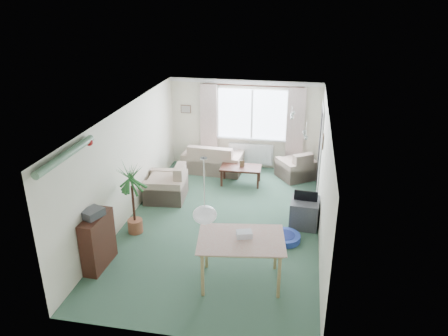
% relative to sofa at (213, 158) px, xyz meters
% --- Properties ---
extents(ground, '(6.50, 6.50, 0.00)m').
position_rel_sofa_xyz_m(ground, '(0.76, -2.75, -0.39)').
color(ground, '#325441').
extents(window, '(1.80, 0.03, 1.30)m').
position_rel_sofa_xyz_m(window, '(0.96, 0.48, 1.11)').
color(window, white).
extents(curtain_rod, '(2.60, 0.03, 0.03)m').
position_rel_sofa_xyz_m(curtain_rod, '(0.96, 0.40, 1.88)').
color(curtain_rod, black).
extents(curtain_left, '(0.45, 0.08, 2.00)m').
position_rel_sofa_xyz_m(curtain_left, '(-0.19, 0.38, 0.88)').
color(curtain_left, beige).
extents(curtain_right, '(0.45, 0.08, 2.00)m').
position_rel_sofa_xyz_m(curtain_right, '(2.11, 0.38, 0.88)').
color(curtain_right, beige).
extents(radiator, '(1.20, 0.10, 0.55)m').
position_rel_sofa_xyz_m(radiator, '(0.96, 0.44, 0.01)').
color(radiator, white).
extents(doorway, '(0.03, 0.95, 2.00)m').
position_rel_sofa_xyz_m(doorway, '(2.75, -0.55, 0.61)').
color(doorway, black).
extents(pendant_lamp, '(0.36, 0.36, 0.36)m').
position_rel_sofa_xyz_m(pendant_lamp, '(0.96, -5.05, 1.09)').
color(pendant_lamp, white).
extents(tinsel_garland, '(1.60, 1.60, 0.12)m').
position_rel_sofa_xyz_m(tinsel_garland, '(-1.16, -5.05, 1.89)').
color(tinsel_garland, '#196626').
extents(bauble_cluster_a, '(0.20, 0.20, 0.20)m').
position_rel_sofa_xyz_m(bauble_cluster_a, '(2.06, -1.85, 1.83)').
color(bauble_cluster_a, silver).
extents(bauble_cluster_b, '(0.20, 0.20, 0.20)m').
position_rel_sofa_xyz_m(bauble_cluster_b, '(2.36, -3.05, 1.83)').
color(bauble_cluster_b, silver).
extents(wall_picture_back, '(0.28, 0.03, 0.22)m').
position_rel_sofa_xyz_m(wall_picture_back, '(-0.84, 0.48, 1.16)').
color(wall_picture_back, brown).
extents(wall_picture_right, '(0.03, 0.24, 0.30)m').
position_rel_sofa_xyz_m(wall_picture_right, '(2.74, -1.55, 1.16)').
color(wall_picture_right, brown).
extents(sofa, '(1.59, 0.91, 0.77)m').
position_rel_sofa_xyz_m(sofa, '(0.00, 0.00, 0.00)').
color(sofa, beige).
rests_on(sofa, ground).
extents(armchair_corner, '(1.13, 1.11, 0.74)m').
position_rel_sofa_xyz_m(armchair_corner, '(2.20, -0.02, -0.02)').
color(armchair_corner, '#B5B089').
rests_on(armchair_corner, ground).
extents(armchair_left, '(0.96, 1.01, 0.84)m').
position_rel_sofa_xyz_m(armchair_left, '(-0.74, -1.80, 0.03)').
color(armchair_left, beige).
rests_on(armchair_left, ground).
extents(coffee_table, '(1.02, 0.59, 0.45)m').
position_rel_sofa_xyz_m(coffee_table, '(0.85, -0.66, -0.16)').
color(coffee_table, black).
rests_on(coffee_table, ground).
extents(photo_frame, '(0.12, 0.05, 0.16)m').
position_rel_sofa_xyz_m(photo_frame, '(0.88, -0.64, 0.14)').
color(photo_frame, brown).
rests_on(photo_frame, coffee_table).
extents(bookshelf, '(0.30, 0.82, 0.98)m').
position_rel_sofa_xyz_m(bookshelf, '(-1.08, -4.59, 0.11)').
color(bookshelf, black).
rests_on(bookshelf, ground).
extents(hifi_box, '(0.39, 0.43, 0.14)m').
position_rel_sofa_xyz_m(hifi_box, '(-1.11, -4.60, 0.67)').
color(hifi_box, '#3D3E42').
rests_on(hifi_box, bookshelf).
extents(houseplant, '(0.85, 0.85, 1.49)m').
position_rel_sofa_xyz_m(houseplant, '(-0.89, -3.39, 0.36)').
color(houseplant, '#205E32').
rests_on(houseplant, ground).
extents(dining_table, '(1.42, 1.05, 0.82)m').
position_rel_sofa_xyz_m(dining_table, '(1.45, -4.58, 0.02)').
color(dining_table, tan).
rests_on(dining_table, ground).
extents(gift_box, '(0.29, 0.25, 0.12)m').
position_rel_sofa_xyz_m(gift_box, '(1.48, -4.52, 0.49)').
color(gift_box, white).
rests_on(gift_box, dining_table).
extents(tv_cube, '(0.61, 0.66, 0.57)m').
position_rel_sofa_xyz_m(tv_cube, '(2.46, -2.46, -0.10)').
color(tv_cube, '#313035').
rests_on(tv_cube, ground).
extents(pet_bed, '(0.66, 0.66, 0.12)m').
position_rel_sofa_xyz_m(pet_bed, '(2.10, -3.15, -0.32)').
color(pet_bed, navy).
rests_on(pet_bed, ground).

